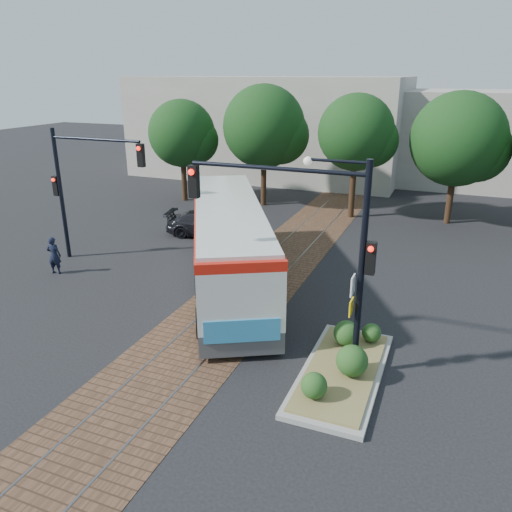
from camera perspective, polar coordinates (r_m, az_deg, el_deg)
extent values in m
plane|color=black|center=(17.25, -5.37, -8.39)|extent=(120.00, 120.00, 0.00)
cube|color=brown|center=(20.51, -0.29, -3.45)|extent=(3.60, 40.00, 0.01)
cube|color=slate|center=(20.78, -2.21, -3.12)|extent=(0.06, 40.00, 0.01)
cube|color=slate|center=(20.26, 1.68, -3.75)|extent=(0.06, 40.00, 0.01)
cylinder|color=#382314|center=(34.69, -8.22, 8.64)|extent=(0.36, 0.36, 2.86)
sphere|color=#113714|center=(34.22, -8.48, 13.70)|extent=(4.40, 4.40, 4.40)
cylinder|color=#382314|center=(33.04, 0.88, 8.50)|extent=(0.36, 0.36, 3.12)
sphere|color=#113714|center=(32.51, 0.91, 14.57)|extent=(5.20, 5.20, 5.20)
cylinder|color=#382314|center=(30.64, 10.94, 7.47)|extent=(0.36, 0.36, 3.39)
sphere|color=#113714|center=(30.10, 11.37, 13.69)|extent=(4.40, 4.40, 4.40)
cylinder|color=#382314|center=(30.96, 21.27, 6.09)|extent=(0.36, 0.36, 2.86)
sphere|color=#113714|center=(30.40, 22.09, 12.27)|extent=(5.20, 5.20, 5.20)
cube|color=#ADA899|center=(44.28, 1.92, 14.64)|extent=(22.00, 12.00, 8.00)
cube|color=#434346|center=(20.70, -3.07, -1.57)|extent=(8.19, 12.17, 0.73)
cube|color=silver|center=(20.25, -3.15, 1.98)|extent=(8.21, 12.18, 1.97)
cube|color=black|center=(20.45, -3.21, 3.08)|extent=(7.67, 11.12, 0.93)
cube|color=red|center=(19.92, -3.21, 5.10)|extent=(8.24, 12.20, 0.31)
cube|color=silver|center=(19.87, -3.22, 5.67)|extent=(7.94, 11.78, 0.15)
cube|color=black|center=(14.44, -1.70, -3.90)|extent=(1.52, 0.90, 0.93)
cube|color=teal|center=(14.84, -1.59, -8.57)|extent=(2.04, 1.14, 0.73)
cube|color=orange|center=(19.60, 1.01, -0.55)|extent=(2.27, 4.13, 1.14)
cylinder|color=black|center=(16.64, -6.24, -7.54)|extent=(0.81, 1.08, 1.04)
cylinder|color=black|center=(16.79, 1.98, -7.15)|extent=(0.81, 1.08, 1.04)
cylinder|color=black|center=(24.40, -6.44, 1.61)|extent=(0.81, 1.08, 1.04)
cylinder|color=black|center=(24.50, -0.86, 1.82)|extent=(0.81, 1.08, 1.04)
cube|color=gray|center=(15.01, 9.77, -13.02)|extent=(2.20, 5.20, 0.15)
cube|color=olive|center=(14.95, 9.80, -12.65)|extent=(1.90, 4.80, 0.08)
sphere|color=#1E4719|center=(13.50, 6.65, -14.44)|extent=(0.70, 0.70, 0.70)
sphere|color=#1E4719|center=(14.48, 10.92, -11.62)|extent=(0.90, 0.90, 0.90)
sphere|color=#1E4719|center=(15.95, 10.30, -8.61)|extent=(0.80, 0.80, 0.80)
sphere|color=#1E4719|center=(16.34, 13.08, -8.49)|extent=(0.60, 0.60, 0.60)
cylinder|color=black|center=(13.71, 11.94, -1.70)|extent=(0.18, 0.18, 6.00)
cylinder|color=black|center=(13.60, 2.21, 9.97)|extent=(5.00, 0.12, 0.12)
cube|color=black|center=(14.72, -7.11, 8.43)|extent=(0.28, 0.22, 0.95)
sphere|color=#FF190C|center=(14.55, -7.43, 9.48)|extent=(0.18, 0.18, 0.18)
cube|color=black|center=(13.54, 12.98, -0.25)|extent=(0.26, 0.20, 0.90)
sphere|color=#FF190C|center=(13.31, 12.98, 0.78)|extent=(0.16, 0.16, 0.16)
cube|color=white|center=(13.78, 11.00, -3.32)|extent=(0.04, 0.45, 0.55)
cube|color=yellow|center=(14.04, 10.82, -5.76)|extent=(0.04, 0.45, 0.45)
cylinder|color=black|center=(13.08, 9.37, 10.65)|extent=(1.60, 0.08, 0.08)
sphere|color=silver|center=(13.29, 5.94, 10.73)|extent=(0.24, 0.24, 0.24)
cylinder|color=black|center=(24.62, -21.38, 6.52)|extent=(0.18, 0.18, 6.00)
cylinder|color=black|center=(22.72, -17.94, 12.58)|extent=(4.50, 0.12, 0.12)
cube|color=black|center=(21.44, -13.03, 11.14)|extent=(0.28, 0.22, 0.95)
sphere|color=#FF190C|center=(21.29, -13.31, 11.87)|extent=(0.18, 0.18, 0.18)
cube|color=black|center=(24.69, -21.88, 7.44)|extent=(0.26, 0.20, 0.90)
sphere|color=#FF190C|center=(24.54, -22.17, 8.05)|extent=(0.16, 0.16, 0.16)
imported|color=black|center=(23.24, -22.08, 0.07)|extent=(0.68, 0.53, 1.66)
imported|color=black|center=(26.87, -5.44, 3.69)|extent=(4.78, 2.69, 1.31)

